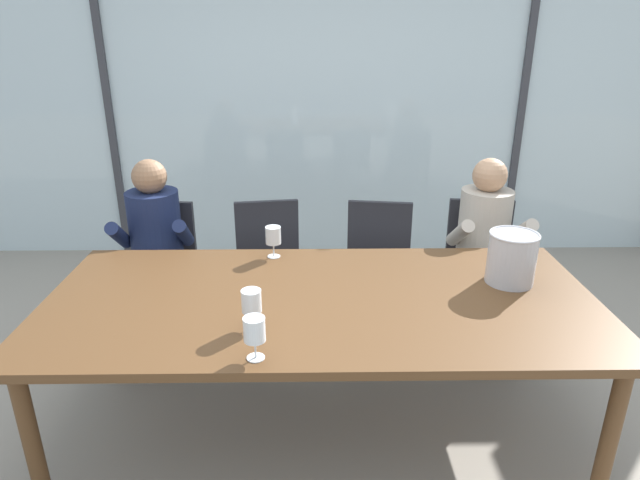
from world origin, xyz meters
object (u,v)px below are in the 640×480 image
at_px(person_beige_jumper, 487,242).
at_px(wine_glass_by_left_taster, 273,237).
at_px(chair_right_of_center, 480,257).
at_px(ice_bucket_primary, 512,257).
at_px(chair_near_curtain, 161,260).
at_px(wine_glass_center_pour, 254,331).
at_px(chair_left_of_center, 269,259).
at_px(chair_center, 378,260).
at_px(dining_table, 321,308).
at_px(wine_glass_near_bucket, 252,303).
at_px(person_navy_polo, 154,244).

xyz_separation_m(person_beige_jumper, wine_glass_by_left_taster, (-1.30, -0.38, 0.19)).
relative_size(chair_right_of_center, ice_bucket_primary, 3.39).
relative_size(chair_near_curtain, ice_bucket_primary, 3.39).
relative_size(chair_near_curtain, wine_glass_center_pour, 5.03).
xyz_separation_m(chair_left_of_center, chair_center, (0.71, -0.03, 0.00)).
distance_m(person_beige_jumper, wine_glass_by_left_taster, 1.37).
bearing_deg(ice_bucket_primary, dining_table, -170.81).
bearing_deg(person_beige_jumper, dining_table, -142.37).
height_order(chair_center, person_beige_jumper, person_beige_jumper).
height_order(dining_table, chair_near_curtain, chair_near_curtain).
bearing_deg(chair_right_of_center, person_beige_jumper, -92.23).
xyz_separation_m(wine_glass_near_bucket, wine_glass_center_pour, (0.03, -0.23, 0.00)).
bearing_deg(ice_bucket_primary, chair_near_curtain, 156.16).
bearing_deg(wine_glass_near_bucket, wine_glass_by_left_taster, 86.98).
distance_m(dining_table, wine_glass_by_left_taster, 0.57).
relative_size(dining_table, chair_left_of_center, 2.93).
distance_m(chair_left_of_center, wine_glass_by_left_taster, 0.65).
height_order(chair_center, wine_glass_center_pour, wine_glass_center_pour).
height_order(chair_near_curtain, person_navy_polo, person_navy_polo).
height_order(dining_table, person_beige_jumper, person_beige_jumper).
distance_m(chair_left_of_center, person_beige_jumper, 1.39).
relative_size(chair_right_of_center, person_navy_polo, 0.73).
distance_m(chair_right_of_center, wine_glass_center_pour, 2.05).
bearing_deg(wine_glass_near_bucket, chair_left_of_center, 91.50).
height_order(dining_table, ice_bucket_primary, ice_bucket_primary).
height_order(chair_right_of_center, wine_glass_by_left_taster, wine_glass_by_left_taster).
bearing_deg(person_beige_jumper, chair_right_of_center, 80.29).
xyz_separation_m(dining_table, person_beige_jumper, (1.05, 0.87, -0.01)).
xyz_separation_m(person_navy_polo, wine_glass_by_left_taster, (0.76, -0.38, 0.19)).
bearing_deg(chair_center, wine_glass_by_left_taster, -133.56).
distance_m(person_beige_jumper, ice_bucket_primary, 0.75).
xyz_separation_m(ice_bucket_primary, wine_glass_near_bucket, (-1.22, -0.42, -0.01)).
distance_m(dining_table, wine_glass_center_pour, 0.59).
bearing_deg(chair_left_of_center, wine_glass_near_bucket, -96.71).
relative_size(chair_left_of_center, person_beige_jumper, 0.73).
height_order(dining_table, wine_glass_center_pour, wine_glass_center_pour).
bearing_deg(dining_table, wine_glass_near_bucket, -137.02).
relative_size(wine_glass_near_bucket, wine_glass_center_pour, 1.00).
bearing_deg(chair_center, chair_near_curtain, -172.98).
bearing_deg(chair_left_of_center, person_navy_polo, -175.64).
distance_m(dining_table, ice_bucket_primary, 0.96).
height_order(chair_right_of_center, person_beige_jumper, person_beige_jumper).
xyz_separation_m(chair_right_of_center, wine_glass_near_bucket, (-1.36, -1.30, 0.36)).
bearing_deg(person_beige_jumper, chair_near_curtain, 173.85).
height_order(wine_glass_by_left_taster, wine_glass_near_bucket, same).
relative_size(chair_left_of_center, wine_glass_near_bucket, 5.03).
xyz_separation_m(dining_table, chair_near_curtain, (-1.04, 1.02, -0.19)).
relative_size(chair_near_curtain, wine_glass_near_bucket, 5.03).
distance_m(dining_table, person_navy_polo, 1.34).
height_order(dining_table, chair_right_of_center, chair_right_of_center).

